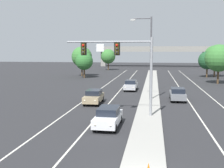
{
  "coord_description": "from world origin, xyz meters",
  "views": [
    {
      "loc": [
        0.46,
        -12.2,
        6.16
      ],
      "look_at": [
        -3.2,
        12.05,
        3.2
      ],
      "focal_mm": 44.77,
      "sensor_mm": 36.0,
      "label": 1
    }
  ],
  "objects_px": {
    "tree_far_left_a": "(82,57)",
    "tree_far_right_c": "(219,58)",
    "car_oncoming_white": "(108,117)",
    "tree_far_right_b": "(215,56)",
    "overhead_signal_mast": "(123,59)",
    "car_receding_grey": "(178,94)",
    "tree_far_left_c": "(108,56)",
    "tree_far_left_b": "(84,61)",
    "tree_far_right_a": "(207,60)",
    "street_lamp_median": "(149,53)",
    "car_oncoming_tan": "(94,96)",
    "car_oncoming_silver": "(131,85)"
  },
  "relations": [
    {
      "from": "tree_far_left_a",
      "to": "tree_far_right_c",
      "type": "relative_size",
      "value": 0.97
    },
    {
      "from": "car_oncoming_white",
      "to": "tree_far_right_b",
      "type": "relative_size",
      "value": 0.61
    },
    {
      "from": "overhead_signal_mast",
      "to": "tree_far_right_c",
      "type": "relative_size",
      "value": 1.1
    },
    {
      "from": "car_receding_grey",
      "to": "tree_far_left_c",
      "type": "distance_m",
      "value": 54.68
    },
    {
      "from": "tree_far_left_a",
      "to": "tree_far_right_b",
      "type": "height_order",
      "value": "tree_far_right_b"
    },
    {
      "from": "tree_far_left_b",
      "to": "tree_far_right_a",
      "type": "bearing_deg",
      "value": 10.66
    },
    {
      "from": "tree_far_right_b",
      "to": "tree_far_left_a",
      "type": "bearing_deg",
      "value": -175.23
    },
    {
      "from": "car_receding_grey",
      "to": "tree_far_right_a",
      "type": "xyz_separation_m",
      "value": [
        9.06,
        31.43,
        3.07
      ]
    },
    {
      "from": "tree_far_right_c",
      "to": "tree_far_left_b",
      "type": "bearing_deg",
      "value": 164.69
    },
    {
      "from": "overhead_signal_mast",
      "to": "street_lamp_median",
      "type": "distance_m",
      "value": 8.93
    },
    {
      "from": "car_oncoming_white",
      "to": "tree_far_right_a",
      "type": "relative_size",
      "value": 0.75
    },
    {
      "from": "car_oncoming_white",
      "to": "tree_far_right_c",
      "type": "xyz_separation_m",
      "value": [
        15.29,
        31.81,
        3.93
      ]
    },
    {
      "from": "car_oncoming_tan",
      "to": "tree_far_left_a",
      "type": "distance_m",
      "value": 35.75
    },
    {
      "from": "car_oncoming_tan",
      "to": "tree_far_right_b",
      "type": "xyz_separation_m",
      "value": [
        20.88,
        36.62,
        3.97
      ]
    },
    {
      "from": "car_oncoming_tan",
      "to": "tree_far_right_b",
      "type": "relative_size",
      "value": 0.61
    },
    {
      "from": "overhead_signal_mast",
      "to": "tree_far_right_c",
      "type": "xyz_separation_m",
      "value": [
        14.52,
        28.03,
        -0.61
      ]
    },
    {
      "from": "car_oncoming_tan",
      "to": "tree_far_left_a",
      "type": "bearing_deg",
      "value": 106.89
    },
    {
      "from": "car_receding_grey",
      "to": "tree_far_left_c",
      "type": "height_order",
      "value": "tree_far_left_c"
    },
    {
      "from": "car_oncoming_white",
      "to": "tree_far_left_b",
      "type": "bearing_deg",
      "value": 106.92
    },
    {
      "from": "street_lamp_median",
      "to": "tree_far_left_b",
      "type": "height_order",
      "value": "street_lamp_median"
    },
    {
      "from": "overhead_signal_mast",
      "to": "street_lamp_median",
      "type": "bearing_deg",
      "value": 75.87
    },
    {
      "from": "car_oncoming_white",
      "to": "tree_far_right_a",
      "type": "distance_m",
      "value": 47.19
    },
    {
      "from": "car_receding_grey",
      "to": "tree_far_right_c",
      "type": "distance_m",
      "value": 21.11
    },
    {
      "from": "car_oncoming_silver",
      "to": "tree_far_right_c",
      "type": "relative_size",
      "value": 0.62
    },
    {
      "from": "car_oncoming_white",
      "to": "car_oncoming_tan",
      "type": "bearing_deg",
      "value": 108.9
    },
    {
      "from": "car_oncoming_white",
      "to": "car_oncoming_silver",
      "type": "relative_size",
      "value": 1.0
    },
    {
      "from": "street_lamp_median",
      "to": "tree_far_left_c",
      "type": "bearing_deg",
      "value": 104.59
    },
    {
      "from": "car_oncoming_white",
      "to": "tree_far_left_c",
      "type": "relative_size",
      "value": 0.69
    },
    {
      "from": "tree_far_left_a",
      "to": "tree_far_left_b",
      "type": "bearing_deg",
      "value": -69.0
    },
    {
      "from": "tree_far_right_c",
      "to": "tree_far_right_a",
      "type": "bearing_deg",
      "value": 88.71
    },
    {
      "from": "tree_far_right_b",
      "to": "tree_far_right_a",
      "type": "bearing_deg",
      "value": -138.49
    },
    {
      "from": "tree_far_right_b",
      "to": "street_lamp_median",
      "type": "bearing_deg",
      "value": -113.41
    },
    {
      "from": "car_oncoming_white",
      "to": "overhead_signal_mast",
      "type": "bearing_deg",
      "value": 78.34
    },
    {
      "from": "car_oncoming_silver",
      "to": "car_oncoming_tan",
      "type": "bearing_deg",
      "value": -106.42
    },
    {
      "from": "car_oncoming_silver",
      "to": "tree_far_left_b",
      "type": "height_order",
      "value": "tree_far_left_b"
    },
    {
      "from": "tree_far_right_c",
      "to": "street_lamp_median",
      "type": "bearing_deg",
      "value": -122.48
    },
    {
      "from": "car_oncoming_tan",
      "to": "car_oncoming_silver",
      "type": "height_order",
      "value": "same"
    },
    {
      "from": "car_oncoming_white",
      "to": "car_oncoming_silver",
      "type": "bearing_deg",
      "value": 89.79
    },
    {
      "from": "tree_far_right_b",
      "to": "tree_far_left_b",
      "type": "height_order",
      "value": "tree_far_right_b"
    },
    {
      "from": "car_oncoming_white",
      "to": "tree_far_left_c",
      "type": "distance_m",
      "value": 65.76
    },
    {
      "from": "car_oncoming_silver",
      "to": "tree_far_right_b",
      "type": "bearing_deg",
      "value": 55.19
    },
    {
      "from": "car_oncoming_tan",
      "to": "street_lamp_median",
      "type": "bearing_deg",
      "value": 24.26
    },
    {
      "from": "overhead_signal_mast",
      "to": "car_oncoming_white",
      "type": "relative_size",
      "value": 1.78
    },
    {
      "from": "car_receding_grey",
      "to": "tree_far_right_a",
      "type": "height_order",
      "value": "tree_far_right_a"
    },
    {
      "from": "car_receding_grey",
      "to": "tree_far_left_a",
      "type": "height_order",
      "value": "tree_far_left_a"
    },
    {
      "from": "tree_far_left_c",
      "to": "tree_far_left_a",
      "type": "bearing_deg",
      "value": -97.92
    },
    {
      "from": "overhead_signal_mast",
      "to": "car_receding_grey",
      "type": "height_order",
      "value": "overhead_signal_mast"
    },
    {
      "from": "tree_far_left_c",
      "to": "tree_far_right_b",
      "type": "bearing_deg",
      "value": -33.3
    },
    {
      "from": "overhead_signal_mast",
      "to": "car_oncoming_white",
      "type": "bearing_deg",
      "value": -101.66
    },
    {
      "from": "street_lamp_median",
      "to": "car_receding_grey",
      "type": "relative_size",
      "value": 2.23
    }
  ]
}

